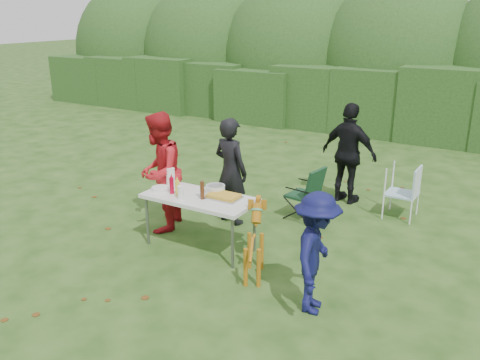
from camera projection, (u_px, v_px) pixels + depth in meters
The scene contains 20 objects.
ground at pixel (200, 256), 6.67m from camera, with size 80.00×80.00×0.00m, color #1E4211.
hedge_row at pixel (379, 101), 12.92m from camera, with size 22.00×1.40×1.70m, color #23471C.
shrub_backdrop at pixel (398, 65), 13.99m from camera, with size 20.00×2.60×3.20m, color #3D6628.
folding_table at pixel (199, 200), 6.70m from camera, with size 1.50×0.70×0.74m.
person_cook at pixel (231, 171), 7.51m from camera, with size 0.59×0.39×1.61m, color black.
person_red_jacket at pixel (159, 172), 7.25m from camera, with size 0.84×0.66×1.73m, color red.
person_black_puffy at pixel (349, 154), 8.29m from camera, with size 0.98×0.41×1.67m, color black.
child at pixel (316, 253), 5.28m from camera, with size 0.86×0.50×1.34m, color #0E1041.
dog at pixel (254, 246), 6.02m from camera, with size 0.87×0.35×0.83m, color #A06313, non-canonical shape.
camping_chair at pixel (304, 192), 7.76m from camera, with size 0.53×0.53×0.84m, color #153820, non-canonical shape.
lawn_chair at pixel (402, 191), 7.81m from camera, with size 0.49×0.49×0.84m, color #559AB7, non-canonical shape.
food_tray at pixel (224, 197), 6.62m from camera, with size 0.45×0.30×0.02m, color #B7B7BA.
focaccia_bread at pixel (224, 195), 6.61m from camera, with size 0.40×0.26×0.04m, color gold.
mustard_bottle at pixel (177, 188), 6.70m from camera, with size 0.06×0.06×0.20m, color gold.
ketchup_bottle at pixel (172, 186), 6.76m from camera, with size 0.06×0.06×0.22m, color #A0021E.
beer_bottle at pixel (202, 190), 6.56m from camera, with size 0.06×0.06×0.24m, color #47230F.
paper_towel_roll at pixel (171, 177), 7.03m from camera, with size 0.12×0.12×0.26m, color white.
cup_stack at pixel (181, 193), 6.55m from camera, with size 0.08×0.08×0.18m, color white.
pasta_bowl at pixel (215, 189), 6.81m from camera, with size 0.26×0.26×0.10m, color silver.
plate_stack at pixel (160, 189), 6.89m from camera, with size 0.24×0.24×0.05m, color white.
Camera 1 is at (3.51, -4.89, 3.09)m, focal length 38.00 mm.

